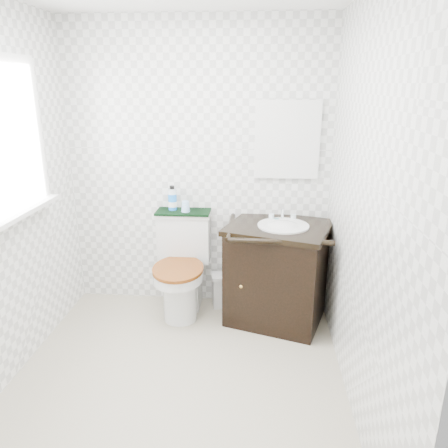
# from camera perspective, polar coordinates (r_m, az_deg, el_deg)

# --- Properties ---
(floor) EXTENTS (2.40, 2.40, 0.00)m
(floor) POSITION_cam_1_polar(r_m,az_deg,el_deg) (3.08, -6.22, -19.93)
(floor) COLOR #ACA38A
(floor) RESTS_ON ground
(wall_back) EXTENTS (2.40, 0.00, 2.40)m
(wall_back) POSITION_cam_1_polar(r_m,az_deg,el_deg) (3.68, -3.40, 7.20)
(wall_back) COLOR white
(wall_back) RESTS_ON ground
(wall_front) EXTENTS (2.40, 0.00, 2.40)m
(wall_front) POSITION_cam_1_polar(r_m,az_deg,el_deg) (1.45, -16.68, -10.86)
(wall_front) COLOR white
(wall_front) RESTS_ON ground
(wall_right) EXTENTS (0.00, 2.40, 2.40)m
(wall_right) POSITION_cam_1_polar(r_m,az_deg,el_deg) (2.55, 17.93, 1.49)
(wall_right) COLOR white
(wall_right) RESTS_ON ground
(window) EXTENTS (0.02, 0.70, 0.90)m
(window) POSITION_cam_1_polar(r_m,az_deg,el_deg) (3.08, -26.58, 9.89)
(window) COLOR white
(window) RESTS_ON wall_left
(mirror) EXTENTS (0.50, 0.02, 0.60)m
(mirror) POSITION_cam_1_polar(r_m,az_deg,el_deg) (3.59, 8.25, 10.81)
(mirror) COLOR silver
(mirror) RESTS_ON wall_back
(toilet) EXTENTS (0.46, 0.65, 0.85)m
(toilet) POSITION_cam_1_polar(r_m,az_deg,el_deg) (3.72, -5.46, -6.13)
(toilet) COLOR silver
(toilet) RESTS_ON floor
(vanity) EXTENTS (0.93, 0.85, 0.92)m
(vanity) POSITION_cam_1_polar(r_m,az_deg,el_deg) (3.59, 7.01, -6.00)
(vanity) COLOR black
(vanity) RESTS_ON floor
(trash_bin) EXTENTS (0.24, 0.21, 0.30)m
(trash_bin) POSITION_cam_1_polar(r_m,az_deg,el_deg) (3.88, -0.06, -8.57)
(trash_bin) COLOR silver
(trash_bin) RESTS_ON floor
(towel) EXTENTS (0.45, 0.22, 0.02)m
(towel) POSITION_cam_1_polar(r_m,az_deg,el_deg) (3.67, -5.35, 1.60)
(towel) COLOR black
(towel) RESTS_ON toilet
(mouthwash_bottle) EXTENTS (0.07, 0.07, 0.21)m
(mouthwash_bottle) POSITION_cam_1_polar(r_m,az_deg,el_deg) (3.69, -6.75, 3.29)
(mouthwash_bottle) COLOR blue
(mouthwash_bottle) RESTS_ON towel
(cup) EXTENTS (0.07, 0.07, 0.09)m
(cup) POSITION_cam_1_polar(r_m,az_deg,el_deg) (3.63, -5.05, 2.31)
(cup) COLOR #9BCAFF
(cup) RESTS_ON towel
(soap_bar) EXTENTS (0.06, 0.04, 0.02)m
(soap_bar) POSITION_cam_1_polar(r_m,az_deg,el_deg) (3.57, 6.87, 0.64)
(soap_bar) COLOR #16656B
(soap_bar) RESTS_ON vanity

